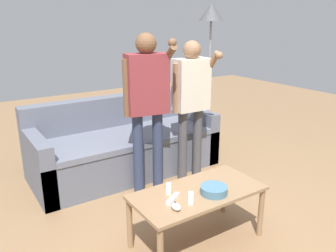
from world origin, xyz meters
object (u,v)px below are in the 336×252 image
(snack_bowl, at_px, (214,190))
(game_remote_wand_near, at_px, (173,199))
(floor_lamp, at_px, (211,25))
(game_remote_wand_spare, at_px, (169,189))
(player_center, at_px, (147,96))
(game_remote_nunchuk, at_px, (176,207))
(coffee_table, at_px, (198,198))
(couch, at_px, (124,146))
(player_right, at_px, (191,95))
(game_remote_wand_far, at_px, (191,198))

(snack_bowl, height_order, game_remote_wand_near, snack_bowl)
(floor_lamp, bearing_deg, game_remote_wand_spare, -137.38)
(player_center, xyz_separation_m, game_remote_wand_near, (-0.36, -0.97, -0.54))
(floor_lamp, xyz_separation_m, player_center, (-1.33, -0.68, -0.62))
(game_remote_nunchuk, bearing_deg, floor_lamp, 45.30)
(game_remote_nunchuk, bearing_deg, game_remote_wand_spare, 67.01)
(coffee_table, bearing_deg, game_remote_nunchuk, -156.26)
(couch, relative_size, game_remote_wand_spare, 14.45)
(game_remote_nunchuk, bearing_deg, snack_bowl, 4.85)
(floor_lamp, height_order, player_center, floor_lamp)
(game_remote_nunchuk, height_order, floor_lamp, floor_lamp)
(couch, relative_size, player_right, 1.39)
(coffee_table, bearing_deg, game_remote_wand_spare, 144.53)
(game_remote_wand_spare, bearing_deg, couch, 77.59)
(game_remote_nunchuk, height_order, game_remote_wand_near, game_remote_nunchuk)
(coffee_table, bearing_deg, snack_bowl, -52.70)
(game_remote_wand_far, bearing_deg, snack_bowl, -5.56)
(couch, xyz_separation_m, game_remote_wand_far, (-0.26, -1.62, 0.17))
(player_right, height_order, game_remote_wand_far, player_right)
(floor_lamp, bearing_deg, snack_bowl, -128.49)
(floor_lamp, distance_m, game_remote_wand_near, 2.63)
(floor_lamp, relative_size, player_center, 1.20)
(couch, relative_size, game_remote_nunchuk, 23.65)
(player_center, bearing_deg, game_remote_wand_spare, -109.89)
(snack_bowl, bearing_deg, player_center, 87.72)
(coffee_table, height_order, game_remote_wand_spare, game_remote_wand_spare)
(player_right, bearing_deg, game_remote_nunchuk, -130.83)
(snack_bowl, height_order, game_remote_wand_far, snack_bowl)
(game_remote_nunchuk, relative_size, game_remote_wand_spare, 0.61)
(game_remote_wand_far, height_order, game_remote_wand_spare, same)
(coffee_table, height_order, game_remote_wand_far, game_remote_wand_far)
(snack_bowl, height_order, player_center, player_center)
(couch, relative_size, game_remote_wand_far, 14.67)
(snack_bowl, distance_m, game_remote_wand_near, 0.33)
(game_remote_nunchuk, relative_size, player_center, 0.06)
(floor_lamp, xyz_separation_m, game_remote_wand_spare, (-1.63, -1.50, -1.16))
(game_remote_wand_far, bearing_deg, game_remote_wand_spare, 104.93)
(game_remote_wand_spare, bearing_deg, coffee_table, -35.47)
(snack_bowl, xyz_separation_m, floor_lamp, (1.37, 1.73, 1.14))
(snack_bowl, xyz_separation_m, game_remote_wand_near, (-0.32, 0.08, -0.01))
(coffee_table, height_order, snack_bowl, snack_bowl)
(coffee_table, xyz_separation_m, game_remote_wand_near, (-0.24, -0.02, 0.07))
(game_remote_wand_far, distance_m, game_remote_wand_spare, 0.22)
(snack_bowl, distance_m, game_remote_wand_far, 0.20)
(couch, bearing_deg, player_right, -48.66)
(floor_lamp, distance_m, game_remote_wand_far, 2.60)
(floor_lamp, bearing_deg, game_remote_nunchuk, -134.70)
(game_remote_nunchuk, bearing_deg, player_right, 49.17)
(couch, bearing_deg, game_remote_wand_spare, -102.41)
(player_right, bearing_deg, game_remote_wand_far, -126.75)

